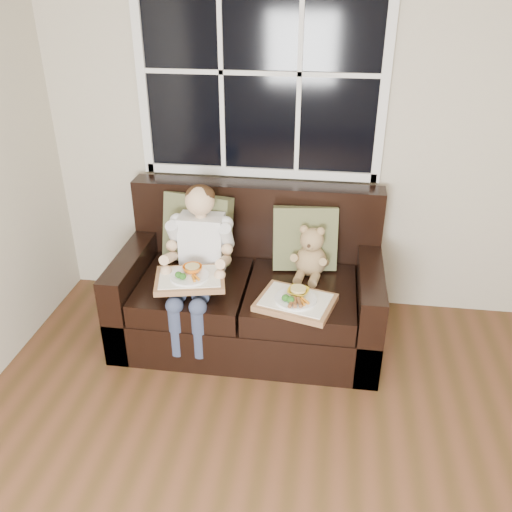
% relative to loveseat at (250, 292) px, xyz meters
% --- Properties ---
extents(room_walls, '(4.52, 5.02, 2.71)m').
position_rel_loveseat_xyz_m(room_walls, '(0.78, -2.02, 1.28)').
color(room_walls, '#BFB39E').
rests_on(room_walls, ground).
extents(window_back, '(1.62, 0.04, 1.37)m').
position_rel_loveseat_xyz_m(window_back, '(0.00, 0.46, 1.34)').
color(window_back, black).
rests_on(window_back, room_walls).
extents(loveseat, '(1.70, 0.92, 0.96)m').
position_rel_loveseat_xyz_m(loveseat, '(0.00, 0.00, 0.00)').
color(loveseat, black).
rests_on(loveseat, ground).
extents(pillow_left, '(0.50, 0.30, 0.48)m').
position_rel_loveseat_xyz_m(pillow_left, '(-0.38, 0.15, 0.37)').
color(pillow_left, '#666B42').
rests_on(pillow_left, loveseat).
extents(pillow_right, '(0.44, 0.24, 0.43)m').
position_rel_loveseat_xyz_m(pillow_right, '(0.34, 0.15, 0.35)').
color(pillow_right, '#666B42').
rests_on(pillow_right, loveseat).
extents(child, '(0.41, 0.61, 0.93)m').
position_rel_loveseat_xyz_m(child, '(-0.31, -0.12, 0.35)').
color(child, silver).
rests_on(child, loveseat).
extents(teddy_bear, '(0.23, 0.28, 0.36)m').
position_rel_loveseat_xyz_m(teddy_bear, '(0.39, 0.04, 0.28)').
color(teddy_bear, '#9D8553').
rests_on(teddy_bear, loveseat).
extents(tray_left, '(0.48, 0.40, 0.10)m').
position_rel_loveseat_xyz_m(tray_left, '(-0.32, -0.32, 0.27)').
color(tray_left, '#A36949').
rests_on(tray_left, child).
extents(tray_right, '(0.51, 0.44, 0.10)m').
position_rel_loveseat_xyz_m(tray_right, '(0.33, -0.34, 0.17)').
color(tray_right, '#A36949').
rests_on(tray_right, loveseat).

